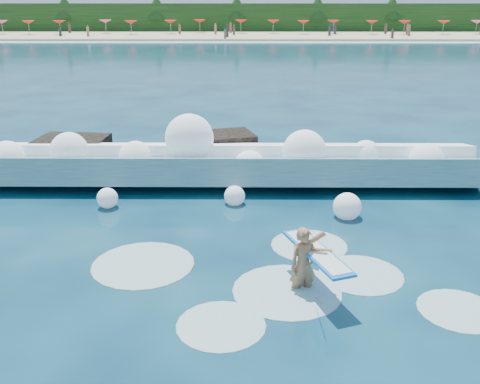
# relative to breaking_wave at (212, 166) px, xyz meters

# --- Properties ---
(ground) EXTENTS (200.00, 200.00, 0.00)m
(ground) POSITION_rel_breaking_wave_xyz_m (-0.50, -6.37, -0.55)
(ground) COLOR #07233D
(ground) RESTS_ON ground
(beach) EXTENTS (140.00, 20.00, 0.40)m
(beach) POSITION_rel_breaking_wave_xyz_m (-0.50, 71.63, -0.35)
(beach) COLOR tan
(beach) RESTS_ON ground
(wet_band) EXTENTS (140.00, 5.00, 0.08)m
(wet_band) POSITION_rel_breaking_wave_xyz_m (-0.50, 60.63, -0.51)
(wet_band) COLOR silver
(wet_band) RESTS_ON ground
(treeline) EXTENTS (140.00, 4.00, 5.00)m
(treeline) POSITION_rel_breaking_wave_xyz_m (-0.50, 81.63, 1.95)
(treeline) COLOR black
(treeline) RESTS_ON ground
(breaking_wave) EXTENTS (18.14, 2.82, 1.56)m
(breaking_wave) POSITION_rel_breaking_wave_xyz_m (0.00, 0.00, 0.00)
(breaking_wave) COLOR teal
(breaking_wave) RESTS_ON ground
(rock_cluster) EXTENTS (8.27, 3.45, 1.46)m
(rock_cluster) POSITION_rel_breaking_wave_xyz_m (-2.70, 1.53, -0.08)
(rock_cluster) COLOR black
(rock_cluster) RESTS_ON ground
(surfer_with_board) EXTENTS (1.35, 2.93, 1.75)m
(surfer_with_board) POSITION_rel_breaking_wave_xyz_m (2.47, -7.31, 0.10)
(surfer_with_board) COLOR #996A47
(surfer_with_board) RESTS_ON ground
(wave_spray) EXTENTS (15.48, 4.86, 2.39)m
(wave_spray) POSITION_rel_breaking_wave_xyz_m (0.01, -0.09, 0.48)
(wave_spray) COLOR white
(wave_spray) RESTS_ON ground
(surf_foam) EXTENTS (8.99, 5.52, 0.12)m
(surf_foam) POSITION_rel_breaking_wave_xyz_m (1.65, -6.84, -0.55)
(surf_foam) COLOR silver
(surf_foam) RESTS_ON ground
(beach_umbrellas) EXTENTS (110.87, 6.71, 0.50)m
(beach_umbrellas) POSITION_rel_breaking_wave_xyz_m (-0.31, 73.49, 1.70)
(beach_umbrellas) COLOR #EA4577
(beach_umbrellas) RESTS_ON ground
(beachgoers) EXTENTS (103.14, 13.20, 1.92)m
(beachgoers) POSITION_rel_breaking_wave_xyz_m (2.94, 69.17, 0.59)
(beachgoers) COLOR #3F332D
(beachgoers) RESTS_ON ground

